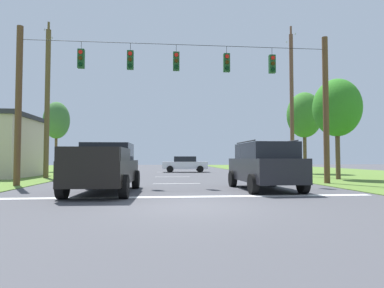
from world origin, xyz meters
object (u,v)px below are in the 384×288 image
at_px(distant_car_crossing_white, 185,164).
at_px(utility_pole_near_left, 47,102).
at_px(tree_roadside_right, 337,108).
at_px(suv_black, 264,165).
at_px(utility_pole_mid_right, 292,102).
at_px(tree_roadside_far_right, 56,121).
at_px(pickup_truck, 105,168).
at_px(tree_roadside_left, 304,115).
at_px(overhead_signal_span, 179,97).

xyz_separation_m(distant_car_crossing_white, utility_pole_near_left, (-10.01, -8.91, 4.38)).
bearing_deg(tree_roadside_right, distant_car_crossing_white, 125.78).
xyz_separation_m(suv_black, utility_pole_mid_right, (5.47, 10.20, 4.50)).
bearing_deg(utility_pole_near_left, tree_roadside_far_right, 104.18).
bearing_deg(pickup_truck, distant_car_crossing_white, 76.47).
xyz_separation_m(utility_pole_near_left, tree_roadside_left, (20.20, 4.71, -0.06)).
relative_size(pickup_truck, suv_black, 1.13).
bearing_deg(suv_black, pickup_truck, -175.22).
relative_size(pickup_truck, utility_pole_near_left, 0.51).
height_order(utility_pole_near_left, tree_roadside_right, utility_pole_near_left).
bearing_deg(utility_pole_mid_right, tree_roadside_right, -73.45).
distance_m(pickup_truck, suv_black, 6.56).
xyz_separation_m(utility_pole_near_left, tree_roadside_far_right, (-2.93, 11.58, 0.01)).
relative_size(distant_car_crossing_white, utility_pole_mid_right, 0.39).
bearing_deg(overhead_signal_span, utility_pole_mid_right, 38.96).
distance_m(utility_pole_near_left, tree_roadside_right, 19.03).
distance_m(pickup_truck, tree_roadside_far_right, 23.37).
distance_m(pickup_truck, utility_pole_near_left, 12.01).
relative_size(distant_car_crossing_white, tree_roadside_left, 0.62).
xyz_separation_m(pickup_truck, tree_roadside_right, (13.24, 6.59, 3.55)).
xyz_separation_m(utility_pole_mid_right, tree_roadside_left, (2.68, 3.77, -0.45)).
height_order(pickup_truck, tree_roadside_far_right, tree_roadside_far_right).
height_order(suv_black, tree_roadside_left, tree_roadside_left).
relative_size(overhead_signal_span, tree_roadside_left, 2.24).
height_order(suv_black, utility_pole_mid_right, utility_pole_mid_right).
xyz_separation_m(utility_pole_mid_right, tree_roadside_far_right, (-20.44, 10.64, -0.38)).
height_order(tree_roadside_right, tree_roadside_far_right, tree_roadside_far_right).
relative_size(suv_black, utility_pole_mid_right, 0.42).
bearing_deg(tree_roadside_right, utility_pole_mid_right, 106.55).
relative_size(tree_roadside_right, tree_roadside_far_right, 0.90).
distance_m(distant_car_crossing_white, utility_pole_mid_right, 11.94).
distance_m(pickup_truck, distant_car_crossing_white, 19.25).
relative_size(overhead_signal_span, utility_pole_near_left, 1.50).
distance_m(distant_car_crossing_white, tree_roadside_far_right, 13.92).
bearing_deg(overhead_signal_span, pickup_truck, -131.04).
height_order(overhead_signal_span, distant_car_crossing_white, overhead_signal_span).
relative_size(distant_car_crossing_white, utility_pole_near_left, 0.41).
distance_m(suv_black, tree_roadside_far_right, 25.98).
height_order(overhead_signal_span, pickup_truck, overhead_signal_span).
bearing_deg(tree_roadside_left, suv_black, -120.28).
distance_m(overhead_signal_span, suv_black, 5.69).
bearing_deg(suv_black, utility_pole_mid_right, 61.79).
xyz_separation_m(pickup_truck, tree_roadside_far_right, (-8.43, 21.38, 4.21)).
height_order(pickup_truck, tree_roadside_right, tree_roadside_right).
xyz_separation_m(overhead_signal_span, utility_pole_near_left, (-8.57, 6.29, 0.73)).
distance_m(suv_black, utility_pole_near_left, 15.73).
relative_size(pickup_truck, utility_pole_mid_right, 0.48).
bearing_deg(tree_roadside_left, tree_roadside_far_right, 163.45).
bearing_deg(tree_roadside_right, overhead_signal_span, -163.17).
distance_m(overhead_signal_span, pickup_truck, 5.82).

